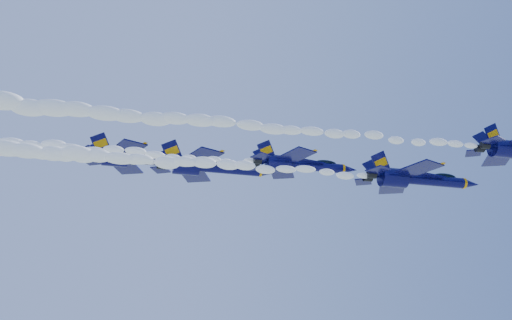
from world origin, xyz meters
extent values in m
ellipsoid|color=#09073C|center=(18.10, -14.50, 151.37)|extent=(1.39, 2.40, 5.69)
cube|color=#09073C|center=(19.70, -10.94, 151.41)|extent=(4.77, 5.65, 0.16)
cube|color=orange|center=(20.95, -10.94, 151.50)|extent=(2.14, 4.45, 0.09)
cube|color=#09073C|center=(16.15, -15.43, 152.75)|extent=(2.90, 0.91, 3.12)
cube|color=#09073C|center=(16.15, -13.56, 152.75)|extent=(2.90, 0.91, 3.12)
cylinder|color=black|center=(14.99, -15.07, 151.32)|extent=(1.07, 0.98, 0.98)
cylinder|color=black|center=(14.99, -13.92, 151.32)|extent=(1.07, 0.98, 0.98)
ellipsoid|color=white|center=(-15.36, -14.50, 150.99)|extent=(59.82, 2.11, 1.90)
cylinder|color=#09073C|center=(13.69, -4.43, 150.03)|extent=(9.20, 1.53, 1.53)
ellipsoid|color=#09073C|center=(7.25, -4.43, 149.98)|extent=(1.59, 2.76, 6.54)
cone|color=#09073C|center=(19.61, -4.43, 150.03)|extent=(2.66, 1.53, 1.53)
cylinder|color=orange|center=(18.39, -4.43, 150.03)|extent=(0.36, 1.59, 1.59)
ellipsoid|color=black|center=(15.43, -4.43, 150.79)|extent=(3.68, 1.20, 1.01)
cube|color=orange|center=(15.43, -4.43, 150.49)|extent=(4.29, 1.02, 0.18)
cube|color=#09073C|center=(9.09, -8.52, 150.03)|extent=(5.48, 6.49, 0.18)
cube|color=#09073C|center=(9.09, -0.34, 150.03)|extent=(5.48, 6.49, 0.18)
cube|color=orange|center=(10.52, -8.52, 150.13)|extent=(2.46, 5.12, 0.10)
cube|color=orange|center=(10.52, -0.34, 150.13)|extent=(2.46, 5.12, 0.10)
cube|color=#09073C|center=(5.00, -5.50, 151.56)|extent=(3.33, 1.05, 3.58)
cube|color=#09073C|center=(5.00, -3.36, 151.56)|extent=(3.33, 1.05, 3.58)
cylinder|color=black|center=(3.68, -5.09, 149.93)|extent=(1.23, 1.12, 1.12)
cylinder|color=black|center=(3.68, -3.76, 149.93)|extent=(1.23, 1.12, 1.12)
cube|color=orange|center=(10.62, -4.43, 150.82)|extent=(11.24, 0.36, 0.08)
ellipsoid|color=white|center=(-26.75, -4.43, 149.60)|extent=(59.82, 2.42, 2.18)
cylinder|color=#09073C|center=(-2.13, 1.36, 152.98)|extent=(8.34, 1.39, 1.39)
ellipsoid|color=#09073C|center=(-7.97, 1.36, 152.93)|extent=(1.45, 2.50, 5.93)
cone|color=#09073C|center=(3.24, 1.36, 152.98)|extent=(2.41, 1.39, 1.39)
cylinder|color=orange|center=(2.13, 1.36, 152.98)|extent=(0.32, 1.45, 1.45)
ellipsoid|color=black|center=(-0.56, 1.36, 153.67)|extent=(3.33, 1.08, 0.92)
cube|color=orange|center=(-0.56, 1.36, 153.39)|extent=(3.89, 0.93, 0.17)
cube|color=#09073C|center=(-6.30, -2.35, 152.98)|extent=(4.97, 5.89, 0.17)
cube|color=#09073C|center=(-6.30, 5.06, 152.98)|extent=(4.97, 5.89, 0.17)
cube|color=orange|center=(-5.00, -2.35, 153.07)|extent=(2.23, 4.64, 0.09)
cube|color=orange|center=(-5.00, 5.06, 153.07)|extent=(2.23, 4.64, 0.09)
cube|color=#09073C|center=(-10.01, 0.38, 154.37)|extent=(3.02, 0.95, 3.25)
cube|color=#09073C|center=(-10.01, 2.33, 154.37)|extent=(3.02, 0.95, 3.25)
cylinder|color=black|center=(-11.21, 0.75, 152.88)|extent=(1.11, 1.02, 1.02)
cylinder|color=black|center=(-11.21, 1.96, 152.88)|extent=(1.11, 1.02, 1.02)
cube|color=orange|center=(-4.91, 1.36, 153.70)|extent=(10.19, 0.32, 0.07)
ellipsoid|color=white|center=(-41.58, 1.36, 152.55)|extent=(59.82, 2.20, 1.98)
cylinder|color=#09073C|center=(-13.23, 11.84, 155.49)|extent=(10.11, 1.68, 1.68)
ellipsoid|color=#09073C|center=(-20.31, 11.84, 155.43)|extent=(1.75, 3.03, 7.19)
cone|color=#09073C|center=(-6.72, 11.84, 155.49)|extent=(2.92, 1.68, 1.68)
cylinder|color=orange|center=(-8.07, 11.84, 155.49)|extent=(0.39, 1.75, 1.75)
ellipsoid|color=black|center=(-11.32, 11.84, 156.33)|extent=(4.04, 1.31, 1.11)
cube|color=orange|center=(-11.32, 11.84, 155.99)|extent=(4.72, 1.12, 0.20)
cube|color=#09073C|center=(-18.29, 7.35, 155.49)|extent=(6.02, 7.14, 0.20)
cube|color=#09073C|center=(-18.29, 16.34, 155.49)|extent=(6.02, 7.14, 0.20)
cube|color=orange|center=(-16.71, 7.35, 155.60)|extent=(2.71, 5.63, 0.11)
cube|color=orange|center=(-16.71, 16.34, 155.60)|extent=(2.71, 5.63, 0.11)
cube|color=#09073C|center=(-22.78, 10.67, 157.17)|extent=(3.66, 1.16, 3.94)
cube|color=#09073C|center=(-22.78, 13.02, 157.17)|extent=(3.66, 1.16, 3.94)
cylinder|color=black|center=(-24.24, 11.11, 155.37)|extent=(1.35, 1.24, 1.24)
cylinder|color=black|center=(-24.24, 12.57, 155.37)|extent=(1.35, 1.24, 1.24)
cube|color=orange|center=(-16.60, 11.84, 156.36)|extent=(12.35, 0.39, 0.09)
cylinder|color=#09073C|center=(-24.52, 18.06, 158.25)|extent=(10.14, 1.69, 1.69)
ellipsoid|color=#09073C|center=(-31.62, 18.06, 158.20)|extent=(1.76, 3.04, 7.21)
cone|color=#09073C|center=(-17.99, 18.06, 158.25)|extent=(2.93, 1.69, 1.69)
cylinder|color=orange|center=(-19.34, 18.06, 158.25)|extent=(0.39, 1.76, 1.76)
ellipsoid|color=black|center=(-22.61, 18.06, 159.10)|extent=(4.06, 1.32, 1.12)
cube|color=orange|center=(-22.61, 18.06, 158.76)|extent=(4.73, 1.13, 0.20)
cube|color=#09073C|center=(-29.59, 13.55, 158.25)|extent=(6.04, 7.16, 0.20)
cube|color=#09073C|center=(-29.59, 22.57, 158.25)|extent=(6.04, 7.16, 0.20)
cube|color=orange|center=(-28.02, 13.55, 158.37)|extent=(2.72, 5.64, 0.11)
cube|color=orange|center=(-28.02, 22.57, 158.37)|extent=(2.72, 5.64, 0.11)
cube|color=#09073C|center=(-34.10, 16.88, 159.94)|extent=(3.67, 1.16, 3.95)
cube|color=#09073C|center=(-34.10, 19.24, 159.94)|extent=(3.67, 1.16, 3.95)
cylinder|color=black|center=(-35.57, 17.33, 158.14)|extent=(1.35, 1.24, 1.24)
cylinder|color=black|center=(-35.57, 18.79, 158.14)|extent=(1.35, 1.24, 1.24)
cube|color=orange|center=(-27.90, 18.06, 159.13)|extent=(12.40, 0.39, 0.09)
camera|label=1|loc=(-29.32, -73.54, 122.57)|focal=40.00mm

